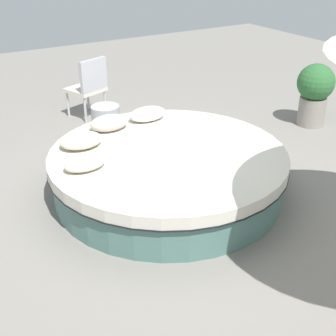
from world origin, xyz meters
The scene contains 9 objects.
ground_plane centered at (0.00, 0.00, 0.00)m, with size 16.00×16.00×0.00m, color gray.
round_bed centered at (0.00, 0.00, 0.27)m, with size 2.72×2.72×0.53m.
throw_pillow_0 centered at (-0.26, -0.95, 0.62)m, with size 0.51×0.30×0.18m, color white.
throw_pillow_1 centered at (0.30, -0.92, 0.62)m, with size 0.50×0.33×0.19m, color beige.
throw_pillow_2 centered at (0.79, -0.63, 0.61)m, with size 0.50×0.39×0.16m, color beige.
throw_pillow_3 centered at (0.96, -0.08, 0.60)m, with size 0.45×0.30×0.14m, color beige.
patio_chair centered at (-0.18, -2.75, 0.56)m, with size 0.66×0.65×0.98m.
planter centered at (-3.03, -0.64, 0.55)m, with size 0.57×0.57×0.98m.
side_table centered at (-0.09, -1.94, 0.23)m, with size 0.42×0.42×0.45m, color #B7B7BC.
Camera 1 is at (2.41, 3.98, 2.75)m, focal length 48.74 mm.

